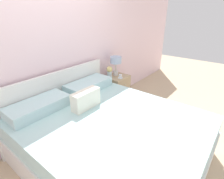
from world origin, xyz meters
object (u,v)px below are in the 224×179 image
(table_lamp, at_px, (116,62))
(nightstand, at_px, (117,90))
(bed, at_px, (107,135))
(flower_vase, at_px, (110,71))
(teacup, at_px, (120,76))

(table_lamp, bearing_deg, nightstand, -123.53)
(bed, bearing_deg, flower_vase, 37.99)
(teacup, bearing_deg, nightstand, 70.00)
(flower_vase, distance_m, teacup, 0.23)
(table_lamp, xyz_separation_m, teacup, (-0.08, -0.17, -0.25))
(table_lamp, relative_size, teacup, 3.88)
(teacup, bearing_deg, flower_vase, 117.87)
(bed, height_order, nightstand, bed)
(table_lamp, bearing_deg, teacup, -114.65)
(bed, relative_size, nightstand, 3.60)
(bed, xyz_separation_m, teacup, (1.21, 0.68, 0.31))
(flower_vase, bearing_deg, nightstand, -26.34)
(bed, distance_m, teacup, 1.42)
(nightstand, relative_size, teacup, 6.15)
(bed, bearing_deg, nightstand, 32.47)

